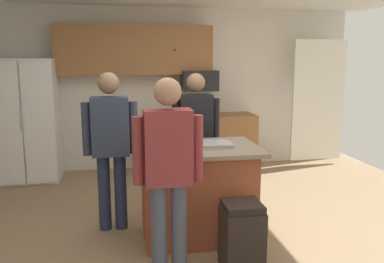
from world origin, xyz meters
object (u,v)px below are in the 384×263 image
Objects in this scene: refrigerator at (28,120)px; serving_tray at (209,145)px; kitchen_island at (197,192)px; person_guest_left at (196,133)px; mug_ceramic_white at (175,138)px; person_guest_by_door at (111,141)px; person_host_foreground at (168,166)px; mug_blue_stoneware at (168,145)px; glass_dark_ale at (181,141)px; glass_pilsner at (163,138)px; microwave_over_range at (199,81)px; trash_bin at (242,236)px.

serving_tray is at bearing -47.75° from refrigerator.
person_guest_left reaches higher than kitchen_island.
person_guest_by_door is at bearing 168.95° from mug_ceramic_white.
kitchen_island is 0.94m from person_host_foreground.
serving_tray is (0.96, -0.37, 0.00)m from person_guest_by_door.
refrigerator is at bearing 130.94° from kitchen_island.
person_host_foreground is (-0.51, -1.48, 0.02)m from person_guest_left.
mug_ceramic_white is 0.36m from mug_blue_stoneware.
kitchen_island is 2.78× the size of serving_tray.
person_guest_left reaches higher than glass_dark_ale.
mug_ceramic_white is (0.13, 0.07, -0.02)m from glass_pilsner.
microwave_over_range is 2.53m from glass_pilsner.
microwave_over_range is 2.75m from kitchen_island.
microwave_over_range is 2.61m from serving_tray.
serving_tray is at bearing 8.18° from person_guest_left.
mug_ceramic_white is at bearing -48.89° from refrigerator.
mug_ceramic_white is at bearing 129.29° from kitchen_island.
kitchen_island is 0.73× the size of person_guest_by_door.
person_guest_by_door is 1.00× the size of person_host_foreground.
trash_bin is at bearing -56.62° from glass_pilsner.
glass_dark_ale is 0.15m from mug_blue_stoneware.
kitchen_island is 2.00× the size of trash_bin.
person_host_foreground is 0.68m from glass_dark_ale.
mug_blue_stoneware is at bearing -107.55° from microwave_over_range.
glass_pilsner is (-0.45, -0.60, 0.08)m from person_guest_left.
microwave_over_range reaches higher than mug_ceramic_white.
mug_blue_stoneware reaches higher than serving_tray.
trash_bin is at bearing -64.67° from mug_ceramic_white.
person_guest_left is at bearing 88.60° from serving_tray.
refrigerator reaches higher than serving_tray.
person_guest_left is 3.73× the size of serving_tray.
mug_blue_stoneware is 0.30× the size of serving_tray.
glass_dark_ale reaches higher than serving_tray.
refrigerator is at bearing -177.40° from microwave_over_range.
glass_pilsner is at bearing 24.10° from person_host_foreground.
serving_tray is (0.28, 0.05, -0.06)m from glass_dark_ale.
glass_dark_ale is (0.15, -0.23, 0.01)m from glass_pilsner.
person_host_foreground reaches higher than mug_blue_stoneware.
refrigerator is 1.08× the size of person_host_foreground.
refrigerator is at bearing 144.06° from person_guest_by_door.
mug_blue_stoneware is at bearing -18.03° from person_guest_by_door.
mug_blue_stoneware is at bearing 21.43° from person_host_foreground.
person_guest_by_door is at bearing -57.83° from person_guest_left.
mug_ceramic_white is at bearing -107.27° from microwave_over_range.
person_guest_left is (2.21, -1.63, 0.04)m from refrigerator.
glass_dark_ale is at bearing -169.18° from serving_tray.
person_guest_by_door reaches higher than glass_pilsner.
microwave_over_range reaches higher than trash_bin.
kitchen_island is 9.56× the size of mug_ceramic_white.
refrigerator reaches higher than mug_blue_stoneware.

